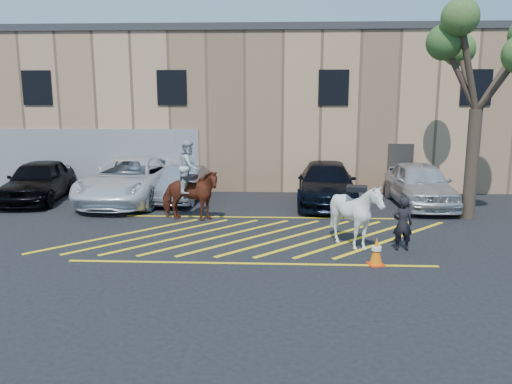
{
  "coord_description": "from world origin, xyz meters",
  "views": [
    {
      "loc": [
        0.71,
        -14.99,
        4.21
      ],
      "look_at": [
        -0.01,
        0.2,
        1.3
      ],
      "focal_mm": 35.0,
      "sensor_mm": 36.0,
      "label": 1
    }
  ],
  "objects_px": {
    "car_black_suv": "(38,181)",
    "car_silver_sedan": "(182,184)",
    "car_blue_suv": "(326,183)",
    "tree": "(481,51)",
    "traffic_cone": "(376,251)",
    "handler": "(403,224)",
    "car_white_pickup": "(130,180)",
    "mounted_bay": "(190,188)",
    "saddled_white": "(356,215)",
    "car_white_suv": "(420,184)"
  },
  "relations": [
    {
      "from": "car_black_suv",
      "to": "car_silver_sedan",
      "type": "distance_m",
      "value": 5.89
    },
    {
      "from": "tree",
      "to": "traffic_cone",
      "type": "bearing_deg",
      "value": -128.57
    },
    {
      "from": "car_blue_suv",
      "to": "mounted_bay",
      "type": "xyz_separation_m",
      "value": [
        -4.96,
        -3.08,
        0.32
      ]
    },
    {
      "from": "car_silver_sedan",
      "to": "traffic_cone",
      "type": "xyz_separation_m",
      "value": [
        6.44,
        -7.7,
        -0.32
      ]
    },
    {
      "from": "car_black_suv",
      "to": "handler",
      "type": "bearing_deg",
      "value": -32.04
    },
    {
      "from": "handler",
      "to": "car_blue_suv",
      "type": "bearing_deg",
      "value": -74.87
    },
    {
      "from": "car_silver_sedan",
      "to": "car_white_suv",
      "type": "height_order",
      "value": "car_white_suv"
    },
    {
      "from": "car_blue_suv",
      "to": "tree",
      "type": "bearing_deg",
      "value": -21.92
    },
    {
      "from": "tree",
      "to": "car_black_suv",
      "type": "bearing_deg",
      "value": 172.51
    },
    {
      "from": "car_white_pickup",
      "to": "car_black_suv",
      "type": "bearing_deg",
      "value": -175.75
    },
    {
      "from": "car_black_suv",
      "to": "car_white_suv",
      "type": "height_order",
      "value": "car_white_suv"
    },
    {
      "from": "handler",
      "to": "car_white_suv",
      "type": "bearing_deg",
      "value": -108.07
    },
    {
      "from": "car_white_suv",
      "to": "handler",
      "type": "bearing_deg",
      "value": -109.18
    },
    {
      "from": "car_black_suv",
      "to": "car_white_pickup",
      "type": "bearing_deg",
      "value": -6.22
    },
    {
      "from": "car_black_suv",
      "to": "mounted_bay",
      "type": "relative_size",
      "value": 1.77
    },
    {
      "from": "saddled_white",
      "to": "car_black_suv",
      "type": "bearing_deg",
      "value": 153.52
    },
    {
      "from": "saddled_white",
      "to": "traffic_cone",
      "type": "height_order",
      "value": "saddled_white"
    },
    {
      "from": "traffic_cone",
      "to": "tree",
      "type": "relative_size",
      "value": 0.1
    },
    {
      "from": "car_silver_sedan",
      "to": "car_white_suv",
      "type": "distance_m",
      "value": 9.47
    },
    {
      "from": "car_silver_sedan",
      "to": "mounted_bay",
      "type": "xyz_separation_m",
      "value": [
        0.89,
        -3.26,
        0.43
      ]
    },
    {
      "from": "car_white_pickup",
      "to": "handler",
      "type": "height_order",
      "value": "car_white_pickup"
    },
    {
      "from": "handler",
      "to": "saddled_white",
      "type": "relative_size",
      "value": 0.74
    },
    {
      "from": "car_white_suv",
      "to": "tree",
      "type": "height_order",
      "value": "tree"
    },
    {
      "from": "car_white_suv",
      "to": "mounted_bay",
      "type": "relative_size",
      "value": 1.81
    },
    {
      "from": "mounted_bay",
      "to": "traffic_cone",
      "type": "xyz_separation_m",
      "value": [
        5.55,
        -4.44,
        -0.75
      ]
    },
    {
      "from": "car_white_pickup",
      "to": "car_blue_suv",
      "type": "bearing_deg",
      "value": 3.32
    },
    {
      "from": "handler",
      "to": "traffic_cone",
      "type": "xyz_separation_m",
      "value": [
        -0.95,
        -1.31,
        -0.38
      ]
    },
    {
      "from": "handler",
      "to": "traffic_cone",
      "type": "height_order",
      "value": "handler"
    },
    {
      "from": "car_silver_sedan",
      "to": "saddled_white",
      "type": "relative_size",
      "value": 2.07
    },
    {
      "from": "car_white_pickup",
      "to": "saddled_white",
      "type": "relative_size",
      "value": 3.18
    },
    {
      "from": "handler",
      "to": "tree",
      "type": "height_order",
      "value": "tree"
    },
    {
      "from": "saddled_white",
      "to": "car_white_suv",
      "type": "bearing_deg",
      "value": 59.97
    },
    {
      "from": "car_black_suv",
      "to": "tree",
      "type": "height_order",
      "value": "tree"
    },
    {
      "from": "car_black_suv",
      "to": "car_white_suv",
      "type": "xyz_separation_m",
      "value": [
        15.34,
        -0.21,
        0.02
      ]
    },
    {
      "from": "car_white_suv",
      "to": "mounted_bay",
      "type": "bearing_deg",
      "value": -161.99
    },
    {
      "from": "car_black_suv",
      "to": "car_silver_sedan",
      "type": "relative_size",
      "value": 1.18
    },
    {
      "from": "car_black_suv",
      "to": "tree",
      "type": "xyz_separation_m",
      "value": [
        16.51,
        -2.17,
        4.85
      ]
    },
    {
      "from": "car_white_pickup",
      "to": "mounted_bay",
      "type": "distance_m",
      "value": 4.28
    },
    {
      "from": "car_silver_sedan",
      "to": "traffic_cone",
      "type": "distance_m",
      "value": 10.04
    },
    {
      "from": "car_black_suv",
      "to": "tree",
      "type": "distance_m",
      "value": 17.34
    },
    {
      "from": "car_blue_suv",
      "to": "tree",
      "type": "height_order",
      "value": "tree"
    },
    {
      "from": "tree",
      "to": "car_white_suv",
      "type": "bearing_deg",
      "value": 120.86
    },
    {
      "from": "mounted_bay",
      "to": "car_white_suv",
      "type": "bearing_deg",
      "value": 17.94
    },
    {
      "from": "car_silver_sedan",
      "to": "saddled_white",
      "type": "bearing_deg",
      "value": -42.28
    },
    {
      "from": "traffic_cone",
      "to": "mounted_bay",
      "type": "bearing_deg",
      "value": 141.35
    },
    {
      "from": "car_silver_sedan",
      "to": "tree",
      "type": "distance_m",
      "value": 12.0
    },
    {
      "from": "handler",
      "to": "tree",
      "type": "xyz_separation_m",
      "value": [
        3.23,
        3.94,
        4.95
      ]
    },
    {
      "from": "handler",
      "to": "saddled_white",
      "type": "height_order",
      "value": "saddled_white"
    },
    {
      "from": "car_white_pickup",
      "to": "mounted_bay",
      "type": "relative_size",
      "value": 2.3
    },
    {
      "from": "car_white_pickup",
      "to": "handler",
      "type": "xyz_separation_m",
      "value": [
        9.48,
        -6.18,
        -0.14
      ]
    }
  ]
}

